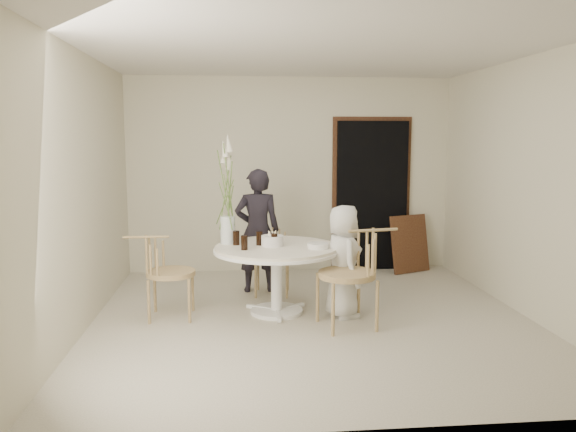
{
  "coord_description": "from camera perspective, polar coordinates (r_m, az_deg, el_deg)",
  "views": [
    {
      "loc": [
        -0.79,
        -5.56,
        1.85
      ],
      "look_at": [
        -0.22,
        0.3,
        1.04
      ],
      "focal_mm": 35.0,
      "sensor_mm": 36.0,
      "label": 1
    }
  ],
  "objects": [
    {
      "name": "chair_far",
      "position": [
        6.81,
        -1.59,
        -3.5
      ],
      "size": [
        0.48,
        0.51,
        0.79
      ],
      "rotation": [
        0.0,
        0.0,
        -0.13
      ],
      "color": "tan",
      "rests_on": "ground"
    },
    {
      "name": "cola_tumbler_d",
      "position": [
        5.98,
        -2.93,
        -2.26
      ],
      "size": [
        0.08,
        0.08,
        0.15
      ],
      "primitive_type": "cylinder",
      "rotation": [
        0.0,
        0.0,
        0.25
      ],
      "color": "black",
      "rests_on": "table"
    },
    {
      "name": "table",
      "position": [
        5.96,
        -1.17,
        -4.14
      ],
      "size": [
        1.33,
        1.33,
        0.73
      ],
      "color": "white",
      "rests_on": "ground"
    },
    {
      "name": "cola_tumbler_b",
      "position": [
        5.86,
        -1.4,
        -2.49
      ],
      "size": [
        0.08,
        0.08,
        0.14
      ],
      "primitive_type": "cylinder",
      "rotation": [
        0.0,
        0.0,
        -0.2
      ],
      "color": "black",
      "rests_on": "table"
    },
    {
      "name": "flower_vase",
      "position": [
        6.05,
        -6.19,
        1.45
      ],
      "size": [
        0.16,
        0.16,
        1.18
      ],
      "rotation": [
        0.0,
        0.0,
        0.37
      ],
      "color": "silver",
      "rests_on": "table"
    },
    {
      "name": "girl",
      "position": [
        6.8,
        -3.12,
        -1.49
      ],
      "size": [
        0.55,
        0.37,
        1.5
      ],
      "primitive_type": "imported",
      "rotation": [
        0.0,
        0.0,
        3.16
      ],
      "color": "black",
      "rests_on": "ground"
    },
    {
      "name": "boy",
      "position": [
        5.88,
        5.62,
        -4.61
      ],
      "size": [
        0.45,
        0.62,
        1.18
      ],
      "primitive_type": "imported",
      "rotation": [
        0.0,
        0.0,
        1.7
      ],
      "color": "silver",
      "rests_on": "ground"
    },
    {
      "name": "chair_right",
      "position": [
        5.6,
        7.33,
        -4.78
      ],
      "size": [
        0.64,
        0.61,
        0.98
      ],
      "rotation": [
        0.0,
        0.0,
        -1.39
      ],
      "color": "tan",
      "rests_on": "ground"
    },
    {
      "name": "doorway",
      "position": [
        8.03,
        8.49,
        2.02
      ],
      "size": [
        1.0,
        0.1,
        2.1
      ],
      "primitive_type": "cube",
      "color": "black",
      "rests_on": "ground"
    },
    {
      "name": "door_trim",
      "position": [
        8.06,
        8.43,
        2.47
      ],
      "size": [
        1.12,
        0.03,
        2.22
      ],
      "primitive_type": "cube",
      "color": "brown",
      "rests_on": "ground"
    },
    {
      "name": "cola_tumbler_c",
      "position": [
        6.0,
        -5.29,
        -2.24
      ],
      "size": [
        0.09,
        0.09,
        0.15
      ],
      "primitive_type": "cylinder",
      "rotation": [
        0.0,
        0.0,
        -0.25
      ],
      "color": "black",
      "rests_on": "table"
    },
    {
      "name": "room_shell",
      "position": [
        5.62,
        2.57,
        5.46
      ],
      "size": [
        4.5,
        4.5,
        4.5
      ],
      "color": "silver",
      "rests_on": "ground"
    },
    {
      "name": "picture_frame",
      "position": [
        8.03,
        12.27,
        -2.77
      ],
      "size": [
        0.63,
        0.4,
        0.8
      ],
      "primitive_type": "cube",
      "rotation": [
        -0.17,
        0.0,
        0.39
      ],
      "color": "brown",
      "rests_on": "ground"
    },
    {
      "name": "plate_stack",
      "position": [
        5.81,
        3.06,
        -3.03
      ],
      "size": [
        0.26,
        0.26,
        0.05
      ],
      "primitive_type": "cylinder",
      "rotation": [
        0.0,
        0.0,
        0.22
      ],
      "color": "white",
      "rests_on": "table"
    },
    {
      "name": "birthday_cake",
      "position": [
        5.92,
        -1.61,
        -2.54
      ],
      "size": [
        0.23,
        0.23,
        0.16
      ],
      "rotation": [
        0.0,
        0.0,
        0.17
      ],
      "color": "silver",
      "rests_on": "table"
    },
    {
      "name": "chair_left",
      "position": [
        5.96,
        -13.02,
        -4.81
      ],
      "size": [
        0.54,
        0.5,
        0.88
      ],
      "rotation": [
        0.0,
        0.0,
        1.56
      ],
      "color": "tan",
      "rests_on": "ground"
    },
    {
      "name": "ground",
      "position": [
        5.92,
        2.47,
        -10.42
      ],
      "size": [
        4.5,
        4.5,
        0.0
      ],
      "primitive_type": "plane",
      "color": "beige",
      "rests_on": "ground"
    },
    {
      "name": "cola_tumbler_a",
      "position": [
        5.73,
        -4.46,
        -2.72
      ],
      "size": [
        0.08,
        0.08,
        0.15
      ],
      "primitive_type": "cylinder",
      "rotation": [
        0.0,
        0.0,
        0.13
      ],
      "color": "black",
      "rests_on": "table"
    }
  ]
}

